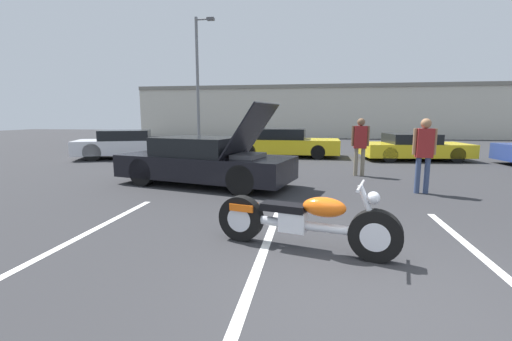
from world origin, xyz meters
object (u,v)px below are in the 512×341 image
at_px(show_car_hood_open, 205,162).
at_px(parked_car_left_row, 129,144).
at_px(parked_car_mid_right_row, 413,147).
at_px(parked_car_mid_left_row, 284,143).
at_px(spectator_midground, 360,142).
at_px(light_pole, 199,76).
at_px(motorcycle, 303,221).
at_px(spectator_near_motorcycle, 424,149).

xyz_separation_m(show_car_hood_open, parked_car_left_row, (-5.09, 5.17, -0.03)).
distance_m(parked_car_mid_right_row, parked_car_mid_left_row, 5.44).
bearing_deg(parked_car_left_row, show_car_hood_open, -67.47).
distance_m(parked_car_mid_left_row, spectator_midground, 5.53).
bearing_deg(light_pole, motorcycle, -66.89).
relative_size(motorcycle, parked_car_left_row, 0.52).
distance_m(parked_car_left_row, spectator_near_motorcycle, 11.72).
bearing_deg(parked_car_mid_right_row, light_pole, 146.29).
bearing_deg(parked_car_mid_right_row, spectator_midground, -129.01).
bearing_deg(show_car_hood_open, parked_car_mid_right_row, 56.80).
distance_m(light_pole, spectator_near_motorcycle, 15.79).
xyz_separation_m(show_car_hood_open, spectator_near_motorcycle, (5.35, -0.15, 0.43)).
distance_m(parked_car_left_row, parked_car_mid_right_row, 12.08).
bearing_deg(spectator_midground, parked_car_left_row, 161.72).
distance_m(motorcycle, spectator_near_motorcycle, 4.80).
relative_size(show_car_hood_open, spectator_midground, 2.81).
xyz_separation_m(motorcycle, parked_car_mid_left_row, (-1.20, 10.99, 0.19)).
distance_m(show_car_hood_open, spectator_midground, 4.72).
bearing_deg(parked_car_mid_right_row, show_car_hood_open, -144.05).
distance_m(motorcycle, spectator_midground, 6.41).
height_order(parked_car_mid_left_row, spectator_midground, spectator_midground).
relative_size(parked_car_left_row, parked_car_mid_right_row, 1.09).
xyz_separation_m(motorcycle, spectator_near_motorcycle, (2.65, 3.95, 0.65)).
bearing_deg(motorcycle, spectator_near_motorcycle, 69.79).
bearing_deg(parked_car_left_row, spectator_near_motorcycle, -49.01).
bearing_deg(show_car_hood_open, parked_car_left_row, 148.19).
height_order(light_pole, spectator_midground, light_pole).
relative_size(light_pole, parked_car_mid_right_row, 1.74).
distance_m(parked_car_mid_right_row, spectator_near_motorcycle, 6.84).
distance_m(show_car_hood_open, parked_car_mid_left_row, 7.06).
relative_size(motorcycle, spectator_near_motorcycle, 1.42).
height_order(motorcycle, spectator_near_motorcycle, spectator_near_motorcycle).
relative_size(parked_car_mid_right_row, spectator_near_motorcycle, 2.50).
bearing_deg(spectator_midground, show_car_hood_open, -153.43).
relative_size(parked_car_mid_right_row, spectator_midground, 2.52).
bearing_deg(spectator_midground, parked_car_mid_left_row, 119.40).
bearing_deg(parked_car_mid_left_row, show_car_hood_open, -101.29).
bearing_deg(motorcycle, show_car_hood_open, 137.05).
height_order(show_car_hood_open, spectator_midground, show_car_hood_open).
bearing_deg(show_car_hood_open, spectator_near_motorcycle, 12.08).
distance_m(parked_car_left_row, spectator_midground, 9.79).
bearing_deg(light_pole, spectator_near_motorcycle, -51.95).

